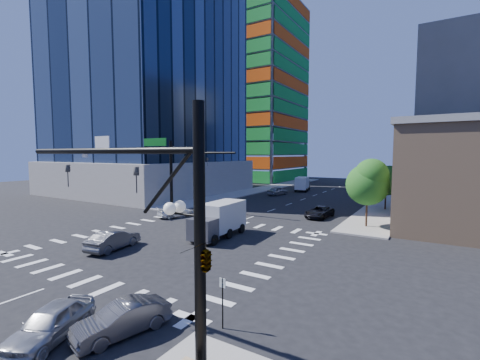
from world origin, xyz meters
The scene contains 19 objects.
ground centered at (0.00, 0.00, 0.00)m, with size 160.00×160.00×0.00m, color black.
road_markings centered at (0.00, 0.00, 0.01)m, with size 20.00×20.00×0.01m, color silver.
sidewalk_ne centered at (12.50, 40.00, 0.07)m, with size 5.00×60.00×0.15m, color gray.
sidewalk_nw centered at (-12.50, 40.00, 0.07)m, with size 5.00×60.00×0.15m, color gray.
office_tower centered at (-30.00, 25.00, 35.13)m, with size 30.00×30.00×71.00m.
construction_building centered at (-27.41, 61.93, 24.61)m, with size 25.16×34.50×70.60m.
signal_mast_se centered at (10.60, -11.50, 5.01)m, with size 10.51×2.48×9.00m.
signal_mast_nw centered at (-10.00, 11.50, 5.49)m, with size 10.20×0.40×9.00m.
tree_south centered at (12.63, 13.90, 4.69)m, with size 4.16×4.16×6.82m.
tree_north centered at (12.93, 25.90, 3.99)m, with size 3.54×3.52×5.78m.
no_parking_sign centered at (10.70, -9.00, 1.38)m, with size 0.30×0.06×2.20m.
car_nb_near centered at (5.28, -13.25, 0.69)m, with size 1.64×4.07×1.39m, color #9C9DA3.
car_nb_right centered at (7.42, -11.51, 0.65)m, with size 1.37×3.93×1.29m, color #434347.
car_nb_far centered at (6.89, 16.57, 0.66)m, with size 2.20×4.77×1.33m, color black.
car_sb_near centered at (-7.66, 8.16, 0.64)m, with size 1.80×4.44×1.29m, color white.
car_sb_mid centered at (-5.86, 32.76, 0.76)m, with size 1.80×4.47×1.52m, color #A1A3A9.
car_sb_cross centered at (-3.02, -4.00, 0.76)m, with size 1.60×4.58×1.51m, color #48484D.
box_truck_near centered at (1.85, 3.11, 1.35)m, with size 2.72×5.91×3.05m.
box_truck_far centered at (-4.22, 41.20, 1.25)m, with size 3.30×5.73×2.83m.
Camera 1 is at (18.13, -19.82, 7.43)m, focal length 24.00 mm.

